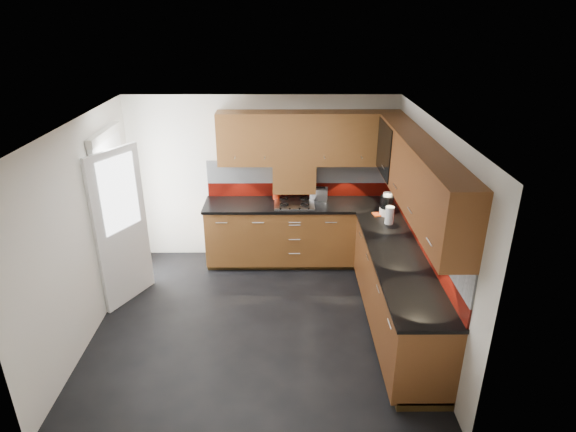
{
  "coord_description": "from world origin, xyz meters",
  "views": [
    {
      "loc": [
        0.32,
        -4.79,
        3.49
      ],
      "look_at": [
        0.36,
        0.65,
        1.11
      ],
      "focal_mm": 30.0,
      "sensor_mm": 36.0,
      "label": 1
    }
  ],
  "objects_px": {
    "utensil_pot": "(277,193)",
    "food_processor": "(387,205)",
    "gas_hob": "(294,203)",
    "toaster": "(319,194)"
  },
  "relations": [
    {
      "from": "utensil_pot",
      "to": "gas_hob",
      "type": "bearing_deg",
      "value": -38.55
    },
    {
      "from": "gas_hob",
      "to": "toaster",
      "type": "bearing_deg",
      "value": 25.67
    },
    {
      "from": "utensil_pot",
      "to": "food_processor",
      "type": "relative_size",
      "value": 1.3
    },
    {
      "from": "gas_hob",
      "to": "toaster",
      "type": "relative_size",
      "value": 2.09
    },
    {
      "from": "utensil_pot",
      "to": "toaster",
      "type": "xyz_separation_m",
      "value": [
        0.6,
        -0.03,
        -0.01
      ]
    },
    {
      "from": "gas_hob",
      "to": "utensil_pot",
      "type": "bearing_deg",
      "value": 141.45
    },
    {
      "from": "utensil_pot",
      "to": "food_processor",
      "type": "xyz_separation_m",
      "value": [
        1.47,
        -0.59,
        0.05
      ]
    },
    {
      "from": "gas_hob",
      "to": "food_processor",
      "type": "relative_size",
      "value": 1.79
    },
    {
      "from": "gas_hob",
      "to": "food_processor",
      "type": "bearing_deg",
      "value": -17.72
    },
    {
      "from": "utensil_pot",
      "to": "food_processor",
      "type": "bearing_deg",
      "value": -21.86
    }
  ]
}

